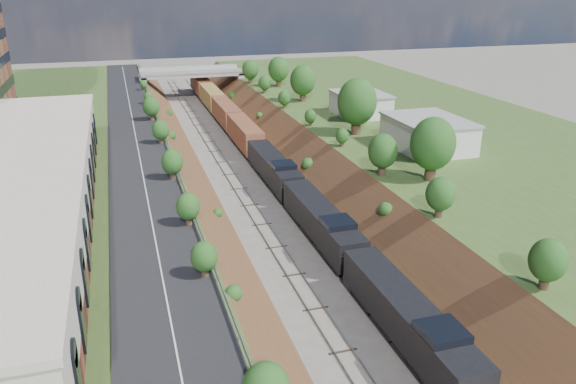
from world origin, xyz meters
name	(u,v)px	position (x,y,z in m)	size (l,w,h in m)	color
platform_left	(1,186)	(-33.00, 60.00, 2.50)	(44.00, 180.00, 5.00)	#3A5121
platform_right	(452,145)	(33.00, 60.00, 2.50)	(44.00, 180.00, 5.00)	#3A5121
embankment_left	(176,187)	(-11.00, 60.00, 0.00)	(7.07, 180.00, 7.07)	brown
embankment_right	(323,173)	(11.00, 60.00, 0.00)	(7.07, 180.00, 7.07)	brown
rail_left_track	(234,181)	(-2.60, 60.00, 0.09)	(1.58, 180.00, 0.18)	gray
rail_right_track	(269,177)	(2.60, 60.00, 0.09)	(1.58, 180.00, 0.18)	gray
road	(139,156)	(-15.50, 60.00, 5.05)	(8.00, 180.00, 0.10)	black
guardrail	(170,150)	(-11.40, 59.80, 5.55)	(0.10, 171.00, 0.70)	#99999E
commercial_building	(8,199)	(-28.00, 38.00, 8.51)	(14.30, 62.30, 7.00)	brown
overpass	(192,79)	(0.00, 122.00, 4.92)	(24.50, 8.30, 7.40)	gray
white_building_near	(428,134)	(23.50, 52.00, 7.00)	(9.00, 12.00, 4.00)	silver
white_building_far	(360,105)	(23.00, 74.00, 6.80)	(8.00, 10.00, 3.60)	silver
tree_right_large	(433,144)	(17.00, 40.00, 9.38)	(5.25, 5.25, 7.61)	#473323
tree_left_crest	(219,281)	(-11.80, 20.00, 7.04)	(2.45, 2.45, 3.55)	#473323
freight_train	(248,137)	(2.60, 73.64, 2.62)	(3.11, 125.37, 4.64)	black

